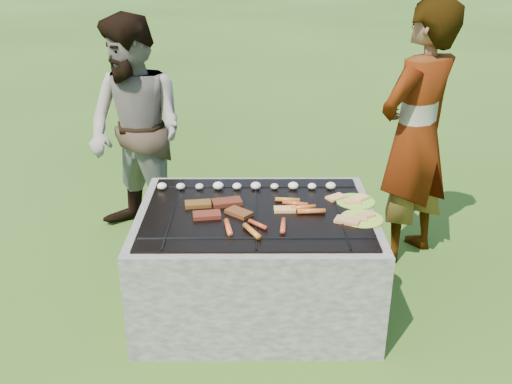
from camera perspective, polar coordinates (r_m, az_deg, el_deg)
lawn at (r=3.42m, az=0.00°, el=-11.13°), size 60.00×60.00×0.00m
fire_pit at (r=3.27m, az=0.00°, el=-7.07°), size 1.30×1.00×0.62m
mushrooms at (r=3.37m, az=-0.80°, el=0.61°), size 1.06×0.06×0.04m
pork_slabs at (r=3.12m, az=-3.81°, el=-1.58°), size 0.39×0.28×0.02m
sausages at (r=3.01m, az=2.06°, el=-2.48°), size 0.54×0.47×0.03m
bread_on_grate at (r=3.11m, az=6.78°, el=-1.85°), size 0.45×0.42×0.02m
plate_far at (r=3.27m, az=9.89°, el=-0.94°), size 0.27×0.27×0.03m
plate_near at (r=3.08m, az=10.53°, el=-2.67°), size 0.27×0.27×0.03m
cook at (r=3.73m, az=15.67°, el=5.44°), size 0.73×0.69×1.68m
bystander at (r=3.95m, az=-11.88°, el=5.85°), size 0.96×0.92×1.55m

